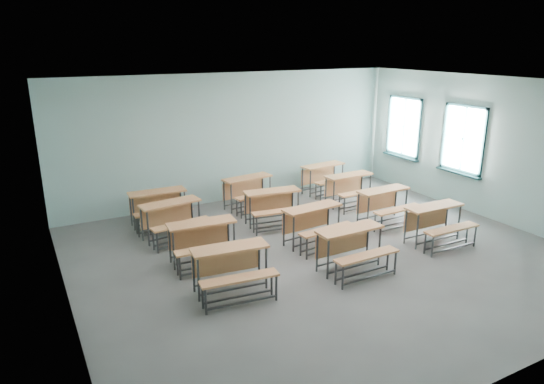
{
  "coord_description": "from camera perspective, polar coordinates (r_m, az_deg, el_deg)",
  "views": [
    {
      "loc": [
        -4.92,
        -7.0,
        3.88
      ],
      "look_at": [
        -0.47,
        1.2,
        1.0
      ],
      "focal_mm": 32.0,
      "sensor_mm": 36.0,
      "label": 1
    }
  ],
  "objects": [
    {
      "name": "desk_unit_r0c0",
      "position": [
        7.81,
        -4.72,
        -8.42
      ],
      "size": [
        1.32,
        0.96,
        0.77
      ],
      "rotation": [
        0.0,
        0.0,
        -0.11
      ],
      "color": "#C67A47",
      "rests_on": "ground"
    },
    {
      "name": "desk_unit_r1c0",
      "position": [
        8.89,
        -8.05,
        -5.26
      ],
      "size": [
        1.3,
        0.92,
        0.77
      ],
      "rotation": [
        0.0,
        0.0,
        -0.08
      ],
      "color": "#C67A47",
      "rests_on": "ground"
    },
    {
      "name": "desk_unit_r3c0",
      "position": [
        10.89,
        -13.15,
        -1.3
      ],
      "size": [
        1.26,
        0.87,
        0.77
      ],
      "rotation": [
        0.0,
        0.0,
        -0.04
      ],
      "color": "#C67A47",
      "rests_on": "ground"
    },
    {
      "name": "desk_unit_r1c2",
      "position": [
        11.03,
        13.3,
        -1.07
      ],
      "size": [
        1.26,
        0.87,
        0.77
      ],
      "rotation": [
        0.0,
        0.0,
        0.04
      ],
      "color": "#C67A47",
      "rests_on": "ground"
    },
    {
      "name": "desk_unit_r2c0",
      "position": [
        10.08,
        -11.57,
        -2.69
      ],
      "size": [
        1.33,
        0.98,
        0.77
      ],
      "rotation": [
        0.0,
        0.0,
        0.13
      ],
      "color": "#C67A47",
      "rests_on": "ground"
    },
    {
      "name": "room",
      "position": [
        8.93,
        6.71,
        2.23
      ],
      "size": [
        9.04,
        8.04,
        3.24
      ],
      "color": "slate",
      "rests_on": "ground"
    },
    {
      "name": "desk_unit_r2c2",
      "position": [
        12.09,
        9.3,
        0.78
      ],
      "size": [
        1.25,
        0.85,
        0.77
      ],
      "rotation": [
        0.0,
        0.0,
        0.02
      ],
      "color": "#C67A47",
      "rests_on": "ground"
    },
    {
      "name": "desk_unit_r0c1",
      "position": [
        8.64,
        9.52,
        -6.01
      ],
      "size": [
        1.24,
        0.84,
        0.77
      ],
      "rotation": [
        0.0,
        0.0,
        0.01
      ],
      "color": "#C67A47",
      "rests_on": "ground"
    },
    {
      "name": "desk_unit_r3c1",
      "position": [
        11.72,
        -2.61,
        0.48
      ],
      "size": [
        1.33,
        0.99,
        0.77
      ],
      "rotation": [
        0.0,
        0.0,
        0.14
      ],
      "color": "#C67A47",
      "rests_on": "ground"
    },
    {
      "name": "desk_unit_r1c1",
      "position": [
        9.65,
        5.12,
        -3.31
      ],
      "size": [
        1.3,
        0.93,
        0.77
      ],
      "rotation": [
        0.0,
        0.0,
        0.08
      ],
      "color": "#C67A47",
      "rests_on": "ground"
    },
    {
      "name": "desk_unit_r0c2",
      "position": [
        10.22,
        18.87,
        -3.03
      ],
      "size": [
        1.25,
        0.85,
        0.77
      ],
      "rotation": [
        0.0,
        0.0,
        -0.02
      ],
      "color": "#C67A47",
      "rests_on": "ground"
    },
    {
      "name": "desk_unit_r3c2",
      "position": [
        13.01,
        6.32,
        2.07
      ],
      "size": [
        1.32,
        0.97,
        0.77
      ],
      "rotation": [
        0.0,
        0.0,
        0.12
      ],
      "color": "#C67A47",
      "rests_on": "ground"
    },
    {
      "name": "desk_unit_r2c1",
      "position": [
        10.64,
        0.21,
        -1.26
      ],
      "size": [
        1.33,
        0.99,
        0.77
      ],
      "rotation": [
        0.0,
        0.0,
        -0.14
      ],
      "color": "#C67A47",
      "rests_on": "ground"
    }
  ]
}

